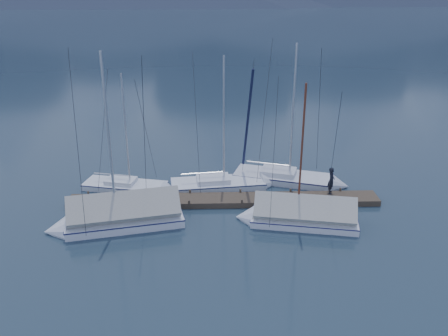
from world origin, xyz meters
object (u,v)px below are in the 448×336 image
(sailboat_open_right, at_px, (297,180))
(sailboat_open_mid, at_px, (231,184))
(sailboat_covered_far, at_px, (114,218))
(sailboat_covered_near, at_px, (295,216))
(sailboat_open_left, at_px, (137,188))
(person, at_px, (331,180))

(sailboat_open_right, bearing_deg, sailboat_open_mid, -173.47)
(sailboat_covered_far, bearing_deg, sailboat_covered_near, 0.41)
(sailboat_open_left, xyz_separation_m, sailboat_open_mid, (5.88, 0.30, 0.02))
(sailboat_open_left, relative_size, sailboat_covered_far, 0.79)
(sailboat_covered_near, xyz_separation_m, sailboat_covered_far, (-9.60, -0.07, 0.07))
(sailboat_open_mid, height_order, sailboat_covered_near, sailboat_open_mid)
(sailboat_covered_far, bearing_deg, sailboat_open_left, 83.33)
(sailboat_covered_near, xyz_separation_m, person, (2.62, 2.99, 0.73))
(sailboat_open_mid, distance_m, sailboat_covered_near, 5.79)
(sailboat_open_left, bearing_deg, sailboat_open_mid, 2.93)
(sailboat_open_mid, height_order, sailboat_open_right, sailboat_open_right)
(sailboat_open_mid, distance_m, sailboat_open_right, 4.27)
(sailboat_open_right, distance_m, sailboat_covered_far, 11.95)
(sailboat_open_right, relative_size, sailboat_covered_far, 0.96)
(sailboat_covered_near, bearing_deg, sailboat_open_right, 78.66)
(sailboat_open_left, distance_m, sailboat_covered_far, 4.65)
(sailboat_open_mid, xyz_separation_m, person, (5.79, -1.85, 0.99))
(person, bearing_deg, sailboat_open_right, 46.83)
(sailboat_open_left, bearing_deg, person, -7.56)
(sailboat_open_left, height_order, sailboat_covered_near, sailboat_covered_near)
(sailboat_open_right, bearing_deg, sailboat_covered_near, -101.34)
(sailboat_covered_near, distance_m, person, 4.04)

